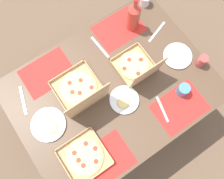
{
  "coord_description": "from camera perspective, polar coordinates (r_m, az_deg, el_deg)",
  "views": [
    {
      "loc": [
        0.27,
        0.39,
        2.4
      ],
      "look_at": [
        0.0,
        0.0,
        0.77
      ],
      "focal_mm": 38.37,
      "sensor_mm": 36.0,
      "label": 1
    }
  ],
  "objects": [
    {
      "name": "pizza_box_corner_right",
      "position": [
        1.62,
        -6.59,
        -15.65
      ],
      "size": [
        0.28,
        0.28,
        0.04
      ],
      "color": "tan",
      "rests_on": "dining_table"
    },
    {
      "name": "cup_dark",
      "position": [
        1.71,
        16.52,
        -0.12
      ],
      "size": [
        0.08,
        0.08,
        0.1
      ],
      "primitive_type": "cylinder",
      "color": "teal",
      "rests_on": "dining_table"
    },
    {
      "name": "pizza_box_edge_far",
      "position": [
        1.71,
        5.88,
        5.39
      ],
      "size": [
        0.26,
        0.28,
        0.29
      ],
      "color": "tan",
      "rests_on": "dining_table"
    },
    {
      "name": "placemat_near_left",
      "position": [
        1.89,
        1.58,
        14.28
      ],
      "size": [
        0.36,
        0.26,
        0.0
      ],
      "primitive_type": "cube",
      "color": "red",
      "rests_on": "dining_table"
    },
    {
      "name": "placemat_far_left",
      "position": [
        1.72,
        15.86,
        -4.08
      ],
      "size": [
        0.36,
        0.26,
        0.0
      ],
      "primitive_type": "cube",
      "color": "red",
      "rests_on": "dining_table"
    },
    {
      "name": "fork_by_far_left",
      "position": [
        1.69,
        11.91,
        -4.6
      ],
      "size": [
        0.06,
        0.19,
        0.0
      ],
      "primitive_type": "cube",
      "rotation": [
        0.0,
        0.0,
        1.33
      ],
      "color": "#B7B7BC",
      "rests_on": "dining_table"
    },
    {
      "name": "plate_far_right",
      "position": [
        1.84,
        15.33,
        7.7
      ],
      "size": [
        0.21,
        0.21,
        0.02
      ],
      "color": "white",
      "rests_on": "dining_table"
    },
    {
      "name": "placemat_near_right",
      "position": [
        1.79,
        -15.23,
        3.93
      ],
      "size": [
        0.36,
        0.26,
        0.0
      ],
      "primitive_type": "cube",
      "color": "red",
      "rests_on": "dining_table"
    },
    {
      "name": "knife_by_near_left",
      "position": [
        1.9,
        10.63,
        13.36
      ],
      "size": [
        0.2,
        0.08,
        0.0
      ],
      "primitive_type": "cube",
      "rotation": [
        0.0,
        0.0,
        0.32
      ],
      "color": "#B7B7BC",
      "rests_on": "dining_table"
    },
    {
      "name": "cup_spare",
      "position": [
        1.82,
        20.55,
        6.37
      ],
      "size": [
        0.07,
        0.07,
        0.11
      ],
      "primitive_type": "cylinder",
      "color": "#BF4742",
      "rests_on": "dining_table"
    },
    {
      "name": "soda_bottle",
      "position": [
        1.79,
        5.18,
        16.89
      ],
      "size": [
        0.09,
        0.09,
        0.32
      ],
      "color": "#B2382D",
      "rests_on": "dining_table"
    },
    {
      "name": "dining_table",
      "position": [
        1.8,
        0.0,
        -1.0
      ],
      "size": [
        1.4,
        1.04,
        0.77
      ],
      "color": "#3F3328",
      "rests_on": "ground_plane"
    },
    {
      "name": "ground_plane",
      "position": [
        2.44,
        0.0,
        -5.1
      ],
      "size": [
        6.0,
        6.0,
        0.0
      ],
      "primitive_type": "plane",
      "color": "brown"
    },
    {
      "name": "pizza_box_corner_left",
      "position": [
        1.65,
        -7.64,
        -0.41
      ],
      "size": [
        0.31,
        0.34,
        0.34
      ],
      "color": "tan",
      "rests_on": "dining_table"
    },
    {
      "name": "knife_by_far_right",
      "position": [
        1.81,
        -2.88,
        10.06
      ],
      "size": [
        0.03,
        0.21,
        0.0
      ],
      "primitive_type": "cube",
      "rotation": [
        0.0,
        0.0,
        4.77
      ],
      "color": "#B7B7BC",
      "rests_on": "dining_table"
    },
    {
      "name": "cup_clear_left",
      "position": [
        1.99,
        7.86,
        20.28
      ],
      "size": [
        0.07,
        0.07,
        0.09
      ],
      "primitive_type": "cylinder",
      "color": "silver",
      "rests_on": "dining_table"
    },
    {
      "name": "plate_near_left",
      "position": [
        1.66,
        2.9,
        -2.57
      ],
      "size": [
        0.21,
        0.21,
        0.03
      ],
      "color": "white",
      "rests_on": "dining_table"
    },
    {
      "name": "plate_near_right",
      "position": [
        1.68,
        -14.83,
        -8.13
      ],
      "size": [
        0.24,
        0.24,
        0.03
      ],
      "color": "white",
      "rests_on": "dining_table"
    },
    {
      "name": "placemat_far_right",
      "position": [
        1.62,
        -1.86,
        -16.64
      ],
      "size": [
        0.36,
        0.26,
        0.0
      ],
      "primitive_type": "cube",
      "color": "red",
      "rests_on": "dining_table"
    },
    {
      "name": "knife_by_near_right",
      "position": [
        1.78,
        -20.43,
        -2.45
      ],
      "size": [
        0.08,
        0.21,
        0.0
      ],
      "primitive_type": "cube",
      "rotation": [
        0.0,
        0.0,
        4.41
      ],
      "color": "#B7B7BC",
      "rests_on": "dining_table"
    }
  ]
}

